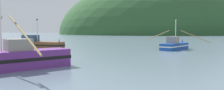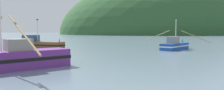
# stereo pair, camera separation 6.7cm
# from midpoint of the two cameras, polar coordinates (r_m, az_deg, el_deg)

# --- Properties ---
(hill_mid_right) EXTENTS (156.15, 124.92, 89.48)m
(hill_mid_right) POSITION_cam_midpoint_polar(r_m,az_deg,el_deg) (195.23, 8.72, 2.85)
(hill_mid_right) COLOR #2D562D
(hill_mid_right) RESTS_ON ground
(fishing_boat_brown) EXTENTS (10.00, 3.53, 5.03)m
(fishing_boat_brown) POSITION_cam_midpoint_polar(r_m,az_deg,el_deg) (38.86, -19.34, 0.24)
(fishing_boat_brown) COLOR brown
(fishing_boat_brown) RESTS_ON ground
(fishing_boat_blue) EXTENTS (9.93, 6.82, 4.89)m
(fishing_boat_blue) POSITION_cam_midpoint_polar(r_m,az_deg,el_deg) (36.36, 16.14, -0.09)
(fishing_boat_blue) COLOR #19479E
(fishing_boat_blue) RESTS_ON ground
(fishing_boat_purple) EXTENTS (11.59, 9.31, 6.28)m
(fishing_boat_purple) POSITION_cam_midpoint_polar(r_m,az_deg,el_deg) (18.46, -26.05, -3.45)
(fishing_boat_purple) COLOR #6B2D84
(fishing_boat_purple) RESTS_ON ground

